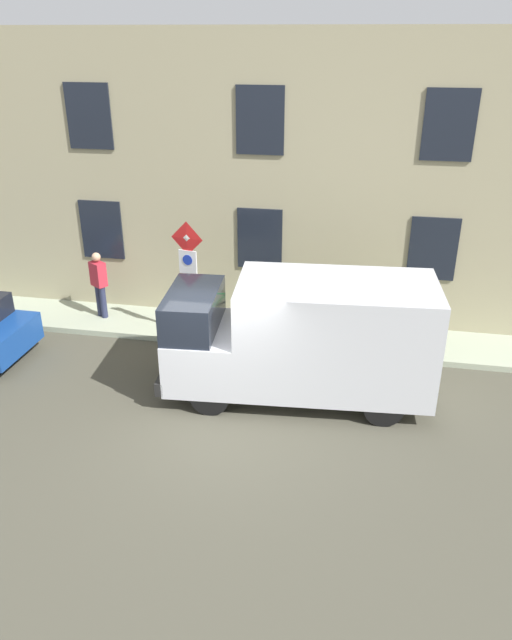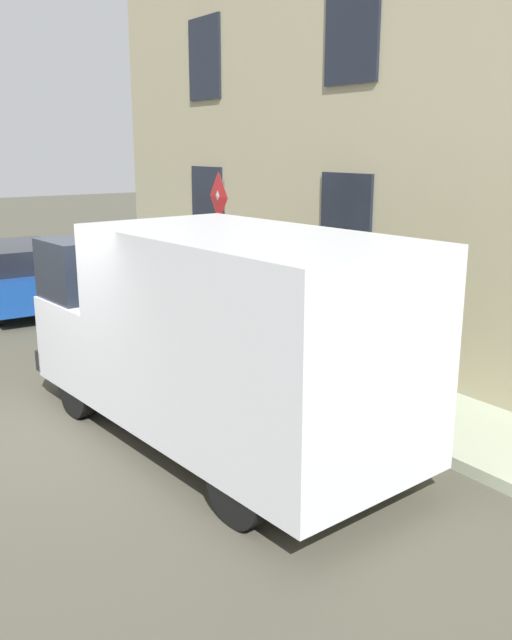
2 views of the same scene
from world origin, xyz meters
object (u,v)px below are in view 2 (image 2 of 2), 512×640
object	(u,v)px
pedestrian	(179,265)
bicycle_purple	(380,357)
delivery_van	(215,332)
parked_hatchback	(16,274)
bicycle_green	(330,340)
sign_post_stacked	(220,236)

from	to	relation	value
pedestrian	bicycle_purple	bearing A→B (deg)	-54.80
delivery_van	parked_hatchback	distance (m)	8.23
pedestrian	bicycle_green	bearing A→B (deg)	-54.23
bicycle_green	parked_hatchback	bearing A→B (deg)	13.68
parked_hatchback	bicycle_green	distance (m)	7.50
sign_post_stacked	bicycle_purple	distance (m)	3.25
delivery_van	parked_hatchback	size ratio (longest dim) A/B	1.35
delivery_van	bicycle_green	size ratio (longest dim) A/B	3.18
sign_post_stacked	parked_hatchback	bearing A→B (deg)	108.38
bicycle_purple	pedestrian	bearing A→B (deg)	9.18
delivery_van	bicycle_purple	world-z (taller)	delivery_van
sign_post_stacked	parked_hatchback	size ratio (longest dim) A/B	0.67
sign_post_stacked	parked_hatchback	world-z (taller)	sign_post_stacked
delivery_van	parked_hatchback	bearing A→B (deg)	-5.19
bicycle_green	pedestrian	size ratio (longest dim) A/B	1.00
delivery_van	bicycle_green	distance (m)	3.12
pedestrian	parked_hatchback	bearing A→B (deg)	164.05
parked_hatchback	bicycle_purple	bearing A→B (deg)	-160.84
bicycle_purple	pedestrian	distance (m)	5.37
sign_post_stacked	bicycle_purple	size ratio (longest dim) A/B	1.58
bicycle_green	bicycle_purple	bearing A→B (deg)	173.29
bicycle_green	delivery_van	bearing A→B (deg)	106.22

